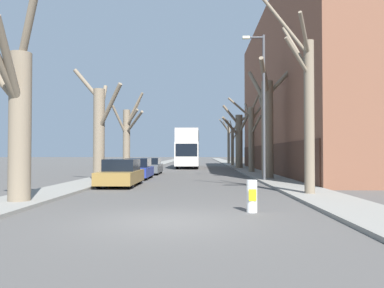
{
  "coord_description": "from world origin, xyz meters",
  "views": [
    {
      "loc": [
        0.89,
        -9.8,
        1.78
      ],
      "look_at": [
        -0.03,
        29.93,
        2.73
      ],
      "focal_mm": 35.0,
      "sensor_mm": 36.0,
      "label": 1
    }
  ],
  "objects_px": {
    "street_tree_left_1": "(99,130)",
    "traffic_bollard": "(252,196)",
    "street_tree_right_2": "(251,134)",
    "street_tree_right_1": "(267,120)",
    "street_tree_right_4": "(233,144)",
    "street_tree_right_3": "(239,138)",
    "parked_car_2": "(149,166)",
    "parked_car_1": "(138,169)",
    "double_decker_bus": "(188,147)",
    "street_tree_left_0": "(19,114)",
    "street_tree_right_5": "(228,142)",
    "parked_car_0": "(121,173)",
    "street_tree_left_2": "(127,136)",
    "street_tree_right_0": "(307,105)",
    "lamp_post": "(263,100)"
  },
  "relations": [
    {
      "from": "street_tree_left_1",
      "to": "traffic_bollard",
      "type": "distance_m",
      "value": 13.47
    },
    {
      "from": "street_tree_right_2",
      "to": "street_tree_right_1",
      "type": "bearing_deg",
      "value": -90.26
    },
    {
      "from": "street_tree_right_4",
      "to": "street_tree_right_3",
      "type": "bearing_deg",
      "value": -90.51
    },
    {
      "from": "parked_car_2",
      "to": "parked_car_1",
      "type": "bearing_deg",
      "value": -90.0
    },
    {
      "from": "parked_car_1",
      "to": "parked_car_2",
      "type": "height_order",
      "value": "parked_car_1"
    },
    {
      "from": "street_tree_right_2",
      "to": "parked_car_2",
      "type": "height_order",
      "value": "street_tree_right_2"
    },
    {
      "from": "traffic_bollard",
      "to": "double_decker_bus",
      "type": "bearing_deg",
      "value": 95.14
    },
    {
      "from": "street_tree_left_0",
      "to": "street_tree_right_3",
      "type": "xyz_separation_m",
      "value": [
        10.58,
        29.13,
        0.32
      ]
    },
    {
      "from": "street_tree_right_5",
      "to": "street_tree_right_1",
      "type": "bearing_deg",
      "value": -89.91
    },
    {
      "from": "street_tree_right_4",
      "to": "parked_car_0",
      "type": "bearing_deg",
      "value": -105.92
    },
    {
      "from": "street_tree_left_0",
      "to": "street_tree_left_2",
      "type": "bearing_deg",
      "value": 88.8
    },
    {
      "from": "street_tree_right_5",
      "to": "parked_car_2",
      "type": "height_order",
      "value": "street_tree_right_5"
    },
    {
      "from": "street_tree_right_3",
      "to": "traffic_bollard",
      "type": "height_order",
      "value": "street_tree_right_3"
    },
    {
      "from": "street_tree_right_1",
      "to": "street_tree_right_0",
      "type": "bearing_deg",
      "value": -90.41
    },
    {
      "from": "street_tree_right_2",
      "to": "lamp_post",
      "type": "relative_size",
      "value": 0.78
    },
    {
      "from": "street_tree_right_5",
      "to": "parked_car_0",
      "type": "relative_size",
      "value": 1.58
    },
    {
      "from": "street_tree_left_0",
      "to": "street_tree_right_4",
      "type": "height_order",
      "value": "street_tree_left_0"
    },
    {
      "from": "parked_car_1",
      "to": "parked_car_2",
      "type": "relative_size",
      "value": 0.92
    },
    {
      "from": "street_tree_right_5",
      "to": "parked_car_0",
      "type": "height_order",
      "value": "street_tree_right_5"
    },
    {
      "from": "street_tree_right_3",
      "to": "double_decker_bus",
      "type": "relative_size",
      "value": 0.64
    },
    {
      "from": "street_tree_right_1",
      "to": "street_tree_right_4",
      "type": "distance_m",
      "value": 25.36
    },
    {
      "from": "double_decker_bus",
      "to": "parked_car_1",
      "type": "bearing_deg",
      "value": -98.05
    },
    {
      "from": "street_tree_right_3",
      "to": "parked_car_1",
      "type": "bearing_deg",
      "value": -117.78
    },
    {
      "from": "street_tree_right_0",
      "to": "street_tree_left_0",
      "type": "bearing_deg",
      "value": -165.37
    },
    {
      "from": "street_tree_right_3",
      "to": "lamp_post",
      "type": "bearing_deg",
      "value": -91.31
    },
    {
      "from": "street_tree_left_0",
      "to": "street_tree_right_3",
      "type": "distance_m",
      "value": 30.99
    },
    {
      "from": "street_tree_right_2",
      "to": "lamp_post",
      "type": "distance_m",
      "value": 10.12
    },
    {
      "from": "double_decker_bus",
      "to": "lamp_post",
      "type": "distance_m",
      "value": 22.8
    },
    {
      "from": "parked_car_0",
      "to": "parked_car_1",
      "type": "bearing_deg",
      "value": 90.0
    },
    {
      "from": "street_tree_left_2",
      "to": "parked_car_2",
      "type": "height_order",
      "value": "street_tree_left_2"
    },
    {
      "from": "street_tree_right_4",
      "to": "double_decker_bus",
      "type": "xyz_separation_m",
      "value": [
        -5.87,
        -5.2,
        -0.48
      ]
    },
    {
      "from": "parked_car_0",
      "to": "street_tree_right_1",
      "type": "bearing_deg",
      "value": 29.74
    },
    {
      "from": "street_tree_right_0",
      "to": "street_tree_right_3",
      "type": "bearing_deg",
      "value": 90.26
    },
    {
      "from": "parked_car_2",
      "to": "street_tree_right_3",
      "type": "bearing_deg",
      "value": 50.95
    },
    {
      "from": "street_tree_right_0",
      "to": "traffic_bollard",
      "type": "bearing_deg",
      "value": -123.78
    },
    {
      "from": "double_decker_bus",
      "to": "lamp_post",
      "type": "height_order",
      "value": "lamp_post"
    },
    {
      "from": "parked_car_0",
      "to": "double_decker_bus",
      "type": "bearing_deg",
      "value": 83.69
    },
    {
      "from": "street_tree_left_1",
      "to": "lamp_post",
      "type": "height_order",
      "value": "lamp_post"
    },
    {
      "from": "street_tree_right_0",
      "to": "street_tree_right_1",
      "type": "height_order",
      "value": "street_tree_right_0"
    },
    {
      "from": "parked_car_0",
      "to": "parked_car_2",
      "type": "distance_m",
      "value": 11.2
    },
    {
      "from": "street_tree_left_2",
      "to": "street_tree_right_4",
      "type": "height_order",
      "value": "street_tree_left_2"
    },
    {
      "from": "parked_car_0",
      "to": "parked_car_1",
      "type": "relative_size",
      "value": 1.13
    },
    {
      "from": "street_tree_right_4",
      "to": "lamp_post",
      "type": "distance_m",
      "value": 27.29
    },
    {
      "from": "street_tree_right_2",
      "to": "parked_car_0",
      "type": "bearing_deg",
      "value": -123.88
    },
    {
      "from": "street_tree_right_1",
      "to": "street_tree_right_5",
      "type": "bearing_deg",
      "value": 90.09
    },
    {
      "from": "street_tree_right_2",
      "to": "street_tree_right_3",
      "type": "distance_m",
      "value": 8.68
    },
    {
      "from": "parked_car_0",
      "to": "parked_car_1",
      "type": "height_order",
      "value": "parked_car_0"
    },
    {
      "from": "street_tree_right_2",
      "to": "street_tree_right_5",
      "type": "relative_size",
      "value": 1.02
    },
    {
      "from": "street_tree_right_4",
      "to": "parked_car_0",
      "type": "height_order",
      "value": "street_tree_right_4"
    },
    {
      "from": "street_tree_right_1",
      "to": "parked_car_1",
      "type": "bearing_deg",
      "value": 176.83
    }
  ]
}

